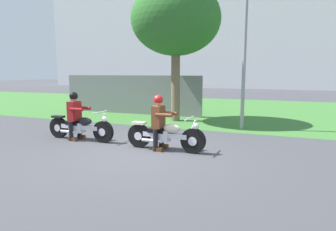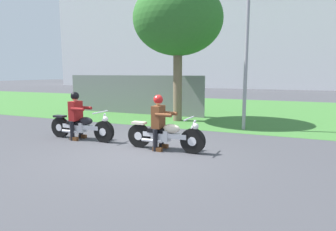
% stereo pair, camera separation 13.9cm
% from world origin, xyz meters
% --- Properties ---
extents(ground, '(120.00, 120.00, 0.00)m').
position_xyz_m(ground, '(0.00, 0.00, 0.00)').
color(ground, '#424247').
extents(grass_verge, '(60.00, 12.00, 0.01)m').
position_xyz_m(grass_verge, '(0.00, 9.17, 0.00)').
color(grass_verge, '#3D7533').
rests_on(grass_verge, ground).
extents(stadium_facade, '(62.21, 8.00, 15.05)m').
position_xyz_m(stadium_facade, '(1.87, 33.39, 7.53)').
color(stadium_facade, silver).
rests_on(stadium_facade, ground).
extents(motorcycle_lead, '(2.08, 0.66, 0.86)m').
position_xyz_m(motorcycle_lead, '(0.49, 0.43, 0.38)').
color(motorcycle_lead, black).
rests_on(motorcycle_lead, ground).
extents(rider_lead, '(0.55, 0.48, 1.39)m').
position_xyz_m(rider_lead, '(0.32, 0.43, 0.81)').
color(rider_lead, black).
rests_on(rider_lead, ground).
extents(motorcycle_follow, '(2.20, 0.66, 0.86)m').
position_xyz_m(motorcycle_follow, '(-2.20, 0.55, 0.38)').
color(motorcycle_follow, black).
rests_on(motorcycle_follow, ground).
extents(rider_follow, '(0.55, 0.48, 1.38)m').
position_xyz_m(rider_follow, '(-2.36, 0.56, 0.80)').
color(rider_follow, black).
rests_on(rider_follow, ground).
extents(tree_roadside, '(3.47, 3.47, 5.35)m').
position_xyz_m(tree_roadside, '(-0.82, 4.74, 3.94)').
color(tree_roadside, brown).
rests_on(tree_roadside, ground).
extents(streetlight_pole, '(0.96, 0.20, 5.71)m').
position_xyz_m(streetlight_pole, '(2.03, 3.90, 3.57)').
color(streetlight_pole, gray).
rests_on(streetlight_pole, ground).
extents(fence_segment, '(7.00, 0.06, 1.80)m').
position_xyz_m(fence_segment, '(-3.51, 5.87, 0.90)').
color(fence_segment, slate).
rests_on(fence_segment, ground).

